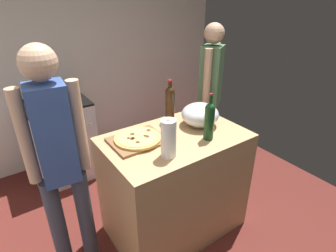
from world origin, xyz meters
TOP-DOWN VIEW (x-y plane):
  - ground_plane at (0.00, 1.24)m, footprint 3.84×3.08m
  - kitchen_wall_rear at (0.00, 2.53)m, footprint 3.84×0.10m
  - counter at (0.13, 0.77)m, footprint 1.11×0.71m
  - cutting_board at (-0.15, 0.87)m, footprint 0.40×0.32m
  - pizza at (-0.15, 0.87)m, footprint 0.35×0.35m
  - mixing_bowl at (0.42, 0.82)m, footprint 0.31×0.31m
  - paper_towel_roll at (-0.07, 0.58)m, footprint 0.10×0.10m
  - wine_bottle_amber at (0.26, 1.03)m, footprint 0.08×0.08m
  - wine_bottle_dark at (0.32, 0.60)m, footprint 0.08×0.08m
  - stove at (-0.45, 2.13)m, footprint 0.68×0.59m
  - person_in_stripes at (-0.72, 0.87)m, footprint 0.38×0.22m
  - person_in_red at (0.98, 1.30)m, footprint 0.34×0.29m

SIDE VIEW (x-z plane):
  - ground_plane at x=0.00m, z-range -0.02..0.00m
  - stove at x=-0.45m, z-range -0.02..0.93m
  - counter at x=0.13m, z-range 0.00..0.93m
  - cutting_board at x=-0.15m, z-range 0.93..0.95m
  - pizza at x=-0.15m, z-range 0.95..0.98m
  - person_in_red at x=0.98m, z-range 0.13..1.81m
  - person_in_stripes at x=-0.72m, z-range 0.14..1.85m
  - mixing_bowl at x=0.42m, z-range 0.93..1.12m
  - paper_towel_roll at x=-0.07m, z-range 0.93..1.21m
  - wine_bottle_dark at x=0.32m, z-range 0.91..1.28m
  - wine_bottle_amber at x=0.26m, z-range 0.92..1.29m
  - kitchen_wall_rear at x=0.00m, z-range 0.00..2.60m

